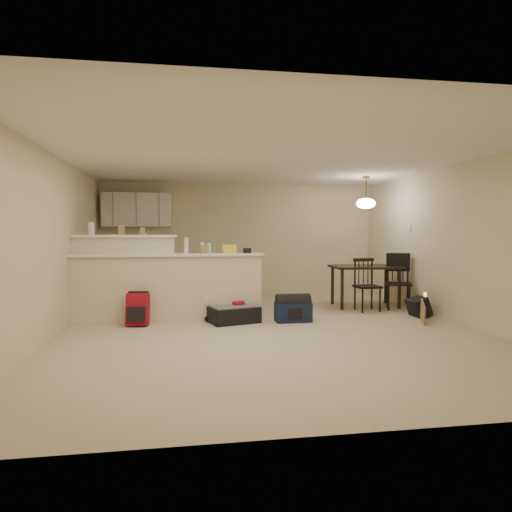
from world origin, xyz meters
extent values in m
plane|color=#C5B397|center=(0.00, 0.00, 0.00)|extent=(7.00, 7.00, 0.00)
plane|color=white|center=(0.00, 0.00, 2.50)|extent=(7.00, 7.00, 0.00)
cube|color=beige|center=(0.00, 3.50, 1.25)|extent=(6.00, 0.02, 2.50)
cube|color=beige|center=(0.00, -3.50, 1.25)|extent=(6.00, 0.02, 2.50)
cube|color=beige|center=(-3.00, 0.00, 1.25)|extent=(0.02, 7.00, 2.50)
cube|color=beige|center=(3.00, 0.00, 1.25)|extent=(0.02, 7.00, 2.50)
cube|color=beige|center=(-1.50, 0.90, 0.53)|extent=(3.00, 0.28, 1.05)
cube|color=white|center=(-1.50, 0.90, 1.07)|extent=(3.08, 0.38, 0.04)
cube|color=beige|center=(-2.20, 1.12, 0.68)|extent=(1.60, 0.24, 1.35)
cube|color=white|center=(-2.20, 1.12, 1.37)|extent=(1.68, 0.34, 0.04)
cube|color=white|center=(-2.20, 3.32, 1.90)|extent=(1.40, 0.34, 0.70)
cube|color=white|center=(-2.00, 3.19, 0.45)|extent=(1.80, 0.60, 0.90)
cube|color=beige|center=(2.98, 1.55, 1.50)|extent=(0.02, 0.12, 0.12)
cylinder|color=silver|center=(-2.71, 1.12, 1.49)|extent=(0.10, 0.10, 0.20)
cube|color=olive|center=(-2.24, 1.12, 1.47)|extent=(0.10, 0.07, 0.16)
cube|color=olive|center=(-1.91, 1.12, 1.45)|extent=(0.08, 0.06, 0.12)
cylinder|color=silver|center=(-1.20, 0.90, 1.22)|extent=(0.07, 0.07, 0.26)
cylinder|color=silver|center=(-0.95, 0.90, 1.18)|extent=(0.06, 0.06, 0.18)
cube|color=olive|center=(-0.51, 0.90, 1.16)|extent=(0.22, 0.18, 0.14)
cube|color=olive|center=(-0.21, 0.90, 1.13)|extent=(0.12, 0.10, 0.08)
cylinder|color=silver|center=(-0.84, 0.90, 1.17)|extent=(0.06, 0.06, 0.17)
cube|color=olive|center=(-0.91, 0.90, 1.16)|extent=(0.13, 0.10, 0.13)
cube|color=black|center=(2.20, 1.77, 0.77)|extent=(1.31, 0.92, 0.04)
cylinder|color=black|center=(1.63, 1.47, 0.37)|extent=(0.06, 0.06, 0.75)
cylinder|color=black|center=(2.72, 1.40, 0.37)|extent=(0.06, 0.06, 0.75)
cylinder|color=black|center=(1.68, 2.14, 0.37)|extent=(0.06, 0.06, 0.75)
cylinder|color=black|center=(2.77, 2.07, 0.37)|extent=(0.06, 0.06, 0.75)
cylinder|color=brown|center=(2.20, 1.77, 2.25)|extent=(0.02, 0.02, 0.50)
cylinder|color=brown|center=(2.20, 1.77, 2.48)|extent=(0.12, 0.12, 0.03)
ellipsoid|color=white|center=(2.20, 1.77, 1.98)|extent=(0.36, 0.36, 0.20)
cube|color=black|center=(-0.47, 0.61, 0.13)|extent=(0.86, 0.68, 0.25)
cube|color=maroon|center=(-1.95, 0.61, 0.25)|extent=(0.35, 0.24, 0.49)
cube|color=#131F3D|center=(0.48, 0.53, 0.15)|extent=(0.56, 0.31, 0.31)
cube|color=black|center=(2.68, 0.61, 0.16)|extent=(0.26, 0.36, 0.32)
cube|color=olive|center=(2.46, 0.07, 0.17)|extent=(0.18, 0.41, 0.33)
camera|label=1|loc=(-1.27, -6.52, 1.43)|focal=32.00mm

